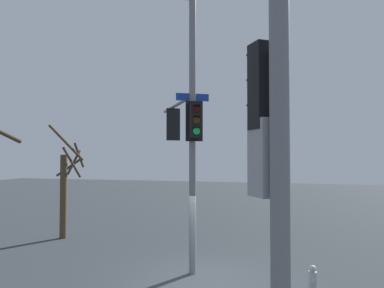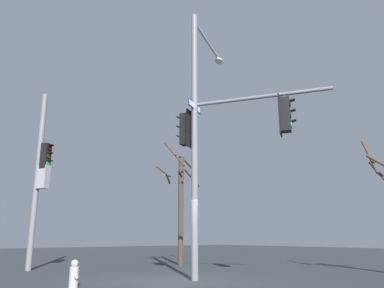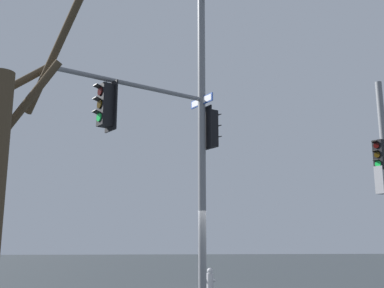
% 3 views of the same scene
% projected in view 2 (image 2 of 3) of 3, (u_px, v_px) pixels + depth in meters
% --- Properties ---
extents(ground_plane, '(80.00, 80.00, 0.00)m').
position_uv_depth(ground_plane, '(174.00, 280.00, 11.83)').
color(ground_plane, '#2E3438').
extents(main_signal_pole_assembly, '(5.83, 3.57, 9.23)m').
position_uv_depth(main_signal_pole_assembly, '(213.00, 121.00, 12.96)').
color(main_signal_pole_assembly, slate).
rests_on(main_signal_pole_assembly, ground).
extents(secondary_pole_assembly, '(0.73, 0.57, 7.53)m').
position_uv_depth(secondary_pole_assembly, '(40.00, 174.00, 16.15)').
color(secondary_pole_assembly, slate).
rests_on(secondary_pole_assembly, ground).
extents(fire_hydrant, '(0.38, 0.24, 0.73)m').
position_uv_depth(fire_hydrant, '(74.00, 275.00, 10.08)').
color(fire_hydrant, '#B2B2B7').
rests_on(fire_hydrant, ground).
extents(bare_tree_behind_pole, '(2.11, 2.11, 6.03)m').
position_uv_depth(bare_tree_behind_pole, '(180.00, 203.00, 18.86)').
color(bare_tree_behind_pole, '#423529').
rests_on(bare_tree_behind_pole, ground).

